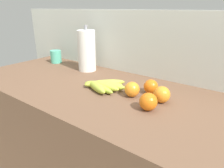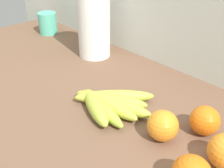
{
  "view_description": "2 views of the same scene",
  "coord_description": "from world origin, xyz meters",
  "views": [
    {
      "loc": [
        0.57,
        -0.73,
        1.31
      ],
      "look_at": [
        0.02,
        0.01,
        0.97
      ],
      "focal_mm": 32.89,
      "sensor_mm": 36.0,
      "label": 1
    },
    {
      "loc": [
        0.41,
        -0.4,
        1.35
      ],
      "look_at": [
        -0.02,
        0.0,
        1.01
      ],
      "focal_mm": 45.23,
      "sensor_mm": 36.0,
      "label": 2
    }
  ],
  "objects": [
    {
      "name": "wall_back",
      "position": [
        0.0,
        0.35,
        0.65
      ],
      "size": [
        2.12,
        0.06,
        1.3
      ],
      "primitive_type": "cube",
      "color": "silver",
      "rests_on": "ground"
    },
    {
      "name": "banana_bunch",
      "position": [
        -0.04,
        0.0,
        0.95
      ],
      "size": [
        0.22,
        0.21,
        0.04
      ],
      "color": "#B0C43F",
      "rests_on": "counter"
    },
    {
      "name": "orange_back_right",
      "position": [
        0.18,
        0.1,
        0.96
      ],
      "size": [
        0.07,
        0.07,
        0.07
      ],
      "primitive_type": "sphere",
      "color": "orange",
      "rests_on": "counter"
    },
    {
      "name": "orange_front",
      "position": [
        0.13,
        0.02,
        0.96
      ],
      "size": [
        0.07,
        0.07,
        0.07
      ],
      "primitive_type": "sphere",
      "color": "orange",
      "rests_on": "counter"
    },
    {
      "name": "paper_towel_roll",
      "position": [
        -0.33,
        0.2,
        1.06
      ],
      "size": [
        0.11,
        0.11,
        0.28
      ],
      "color": "white",
      "rests_on": "counter"
    },
    {
      "name": "mug",
      "position": [
        -0.64,
        0.2,
        0.97
      ],
      "size": [
        0.08,
        0.08,
        0.09
      ],
      "primitive_type": "cylinder",
      "color": "#56BFA0",
      "rests_on": "counter"
    }
  ]
}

